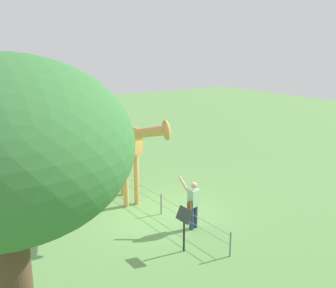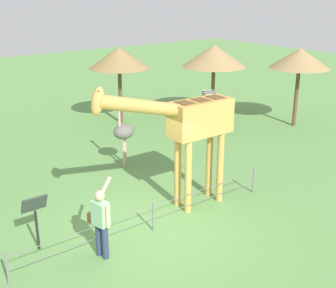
{
  "view_description": "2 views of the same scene",
  "coord_description": "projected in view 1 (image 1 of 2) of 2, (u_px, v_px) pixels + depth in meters",
  "views": [
    {
      "loc": [
        10.94,
        -7.15,
        5.88
      ],
      "look_at": [
        -0.27,
        0.56,
        2.41
      ],
      "focal_mm": 43.12,
      "sensor_mm": 36.0,
      "label": 1
    },
    {
      "loc": [
        5.49,
        7.92,
        5.61
      ],
      "look_at": [
        -0.4,
        0.14,
        2.15
      ],
      "focal_mm": 48.0,
      "sensor_mm": 36.0,
      "label": 2
    }
  ],
  "objects": [
    {
      "name": "tree_east",
      "position": [
        2.0,
        156.0,
        4.42
      ],
      "size": [
        2.94,
        2.94,
        5.79
      ],
      "color": "brown",
      "rests_on": "ground_plane"
    },
    {
      "name": "visitor",
      "position": [
        193.0,
        202.0,
        12.84
      ],
      "size": [
        0.63,
        0.57,
        1.72
      ],
      "color": "navy",
      "rests_on": "ground_plane"
    },
    {
      "name": "info_sign",
      "position": [
        184.0,
        221.0,
        11.41
      ],
      "size": [
        0.56,
        0.21,
        1.32
      ],
      "color": "black",
      "rests_on": "ground_plane"
    },
    {
      "name": "wire_fence",
      "position": [
        161.0,
        203.0,
        14.06
      ],
      "size": [
        7.05,
        0.05,
        0.75
      ],
      "color": "slate",
      "rests_on": "ground_plane"
    },
    {
      "name": "ground_plane",
      "position": [
        159.0,
        214.0,
        14.11
      ],
      "size": [
        60.0,
        60.0,
        0.0
      ],
      "primitive_type": "plane",
      "color": "#60934C"
    },
    {
      "name": "giraffe",
      "position": [
        128.0,
        144.0,
        14.52
      ],
      "size": [
        3.96,
        0.73,
        3.62
      ],
      "color": "gold",
      "rests_on": "ground_plane"
    },
    {
      "name": "ostrich",
      "position": [
        32.0,
        191.0,
        13.01
      ],
      "size": [
        0.7,
        0.56,
        2.25
      ],
      "color": "#CC9E93",
      "rests_on": "ground_plane"
    }
  ]
}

